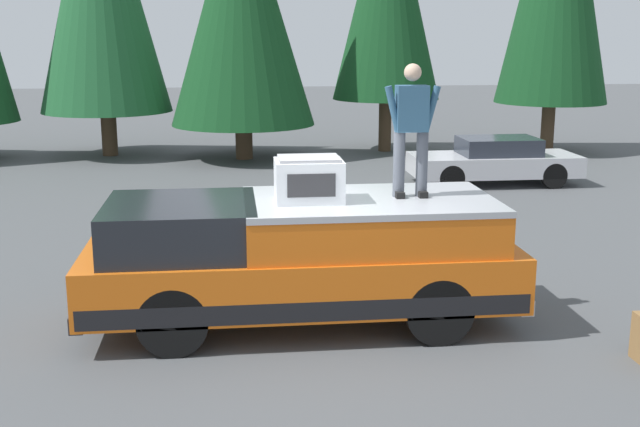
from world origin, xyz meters
name	(u,v)px	position (x,y,z in m)	size (l,w,h in m)	color
ground_plane	(314,330)	(0.00, 0.00, 0.00)	(90.00, 90.00, 0.00)	#4C4F51
pickup_truck	(302,259)	(0.27, 0.13, 0.87)	(2.01, 5.54, 1.65)	orange
compressor_unit	(309,179)	(0.19, 0.04, 1.93)	(0.65, 0.84, 0.56)	silver
person_on_truck_bed	(411,127)	(0.33, -1.28, 2.55)	(0.29, 0.72, 1.69)	#4C515B
parked_car_silver	(495,161)	(9.36, -5.52, 0.58)	(1.64, 4.10, 1.16)	silver
conifer_center_left	(241,3)	(14.10, 0.58, 4.51)	(4.21, 4.21, 8.01)	#4C3826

